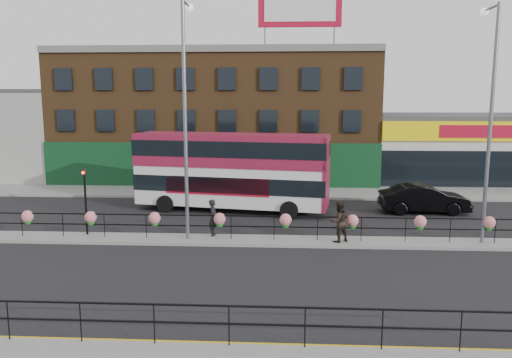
# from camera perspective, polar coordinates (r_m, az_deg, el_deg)

# --- Properties ---
(ground) EXTENTS (120.00, 120.00, 0.00)m
(ground) POSITION_cam_1_polar(r_m,az_deg,el_deg) (23.40, -0.40, -7.24)
(ground) COLOR black
(ground) RESTS_ON ground
(north_pavement) EXTENTS (60.00, 4.00, 0.15)m
(north_pavement) POSITION_cam_1_polar(r_m,az_deg,el_deg) (35.05, 0.80, -1.56)
(north_pavement) COLOR gray
(north_pavement) RESTS_ON ground
(median) EXTENTS (60.00, 1.60, 0.15)m
(median) POSITION_cam_1_polar(r_m,az_deg,el_deg) (23.38, -0.40, -7.06)
(median) COLOR gray
(median) RESTS_ON ground
(yellow_line_inner) EXTENTS (60.00, 0.10, 0.01)m
(yellow_line_inner) POSITION_cam_1_polar(r_m,az_deg,el_deg) (14.39, -2.90, -18.20)
(yellow_line_inner) COLOR gold
(yellow_line_inner) RESTS_ON ground
(yellow_line_outer) EXTENTS (60.00, 0.10, 0.01)m
(yellow_line_outer) POSITION_cam_1_polar(r_m,az_deg,el_deg) (14.23, -2.98, -18.54)
(yellow_line_outer) COLOR gold
(yellow_line_outer) RESTS_ON ground
(brick_building) EXTENTS (25.00, 12.21, 10.30)m
(brick_building) POSITION_cam_1_polar(r_m,az_deg,el_deg) (42.73, -4.15, 7.18)
(brick_building) COLOR brown
(brick_building) RESTS_ON ground
(supermarket) EXTENTS (15.00, 12.25, 5.30)m
(supermarket) POSITION_cam_1_polar(r_m,az_deg,el_deg) (44.93, 22.13, 3.46)
(supermarket) COLOR silver
(supermarket) RESTS_ON ground
(billboard) EXTENTS (6.00, 0.29, 4.40)m
(billboard) POSITION_cam_1_polar(r_m,az_deg,el_deg) (37.97, 5.04, 19.13)
(billboard) COLOR #AA0C24
(billboard) RESTS_ON brick_building
(median_railing) EXTENTS (30.04, 0.56, 1.23)m
(median_railing) POSITION_cam_1_polar(r_m,az_deg,el_deg) (23.13, -0.41, -4.75)
(median_railing) COLOR black
(median_railing) RESTS_ON median
(south_railing) EXTENTS (20.04, 0.05, 1.12)m
(south_railing) POSITION_cam_1_polar(r_m,az_deg,el_deg) (13.96, -11.60, -14.94)
(south_railing) COLOR black
(south_railing) RESTS_ON south_pavement
(double_decker_bus) EXTENTS (11.62, 4.57, 4.59)m
(double_decker_bus) POSITION_cam_1_polar(r_m,az_deg,el_deg) (29.29, -2.76, 1.73)
(double_decker_bus) COLOR silver
(double_decker_bus) RESTS_ON ground
(car) EXTENTS (1.88, 5.11, 1.67)m
(car) POSITION_cam_1_polar(r_m,az_deg,el_deg) (30.68, 18.64, -2.16)
(car) COLOR black
(car) RESTS_ON ground
(pedestrian_a) EXTENTS (0.65, 0.45, 1.74)m
(pedestrian_a) POSITION_cam_1_polar(r_m,az_deg,el_deg) (23.85, -4.90, -4.41)
(pedestrian_a) COLOR black
(pedestrian_a) RESTS_ON median
(pedestrian_b) EXTENTS (1.54, 1.51, 1.90)m
(pedestrian_b) POSITION_cam_1_polar(r_m,az_deg,el_deg) (23.02, 9.42, -4.80)
(pedestrian_b) COLOR black
(pedestrian_b) RESTS_ON median
(lamp_column_west) EXTENTS (0.39, 1.90, 10.83)m
(lamp_column_west) POSITION_cam_1_polar(r_m,az_deg,el_deg) (23.05, -8.03, 8.98)
(lamp_column_west) COLOR slate
(lamp_column_west) RESTS_ON median
(lamp_column_east) EXTENTS (0.38, 1.85, 10.52)m
(lamp_column_east) POSITION_cam_1_polar(r_m,az_deg,el_deg) (24.41, 25.12, 7.78)
(lamp_column_east) COLOR slate
(lamp_column_east) RESTS_ON median
(traffic_light_median) EXTENTS (0.15, 0.28, 3.65)m
(traffic_light_median) POSITION_cam_1_polar(r_m,az_deg,el_deg) (25.00, -18.98, -0.87)
(traffic_light_median) COLOR black
(traffic_light_median) RESTS_ON median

